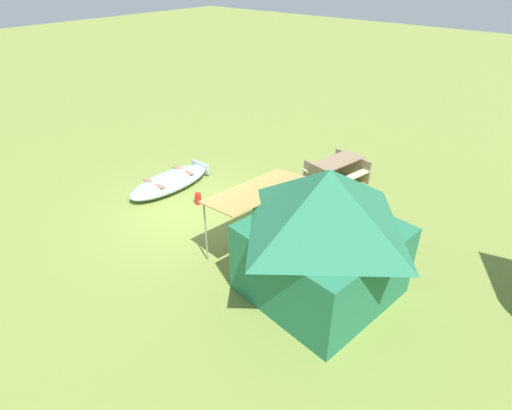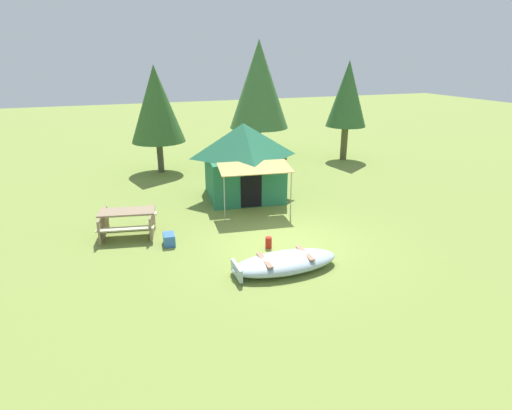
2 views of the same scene
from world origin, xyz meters
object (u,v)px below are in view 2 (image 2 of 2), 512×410
pine_tree_back_left (156,104)px  pine_tree_far_center (347,95)px  picnic_table (128,220)px  cooler_box (169,239)px  beached_rowboat (285,262)px  fuel_can (269,243)px  canvas_cabin_tent (244,160)px  pine_tree_back_right (259,85)px

pine_tree_back_left → pine_tree_far_center: 9.44m
picnic_table → cooler_box: bearing=-47.8°
beached_rowboat → cooler_box: (-2.53, 2.56, -0.05)m
fuel_can → pine_tree_back_left: bearing=100.1°
beached_rowboat → canvas_cabin_tent: bearing=81.2°
canvas_cabin_tent → fuel_can: bearing=-100.0°
pine_tree_far_center → canvas_cabin_tent: bearing=-149.5°
cooler_box → pine_tree_far_center: pine_tree_far_center is taller
canvas_cabin_tent → pine_tree_back_right: 7.74m
pine_tree_back_right → pine_tree_far_center: 4.62m
beached_rowboat → picnic_table: 5.17m
canvas_cabin_tent → fuel_can: (-0.81, -4.61, -1.32)m
beached_rowboat → picnic_table: bearing=133.9°
canvas_cabin_tent → pine_tree_back_left: (-2.50, 4.82, 1.65)m
beached_rowboat → pine_tree_back_right: pine_tree_back_right is taller
picnic_table → cooler_box: 1.59m
cooler_box → pine_tree_back_right: size_ratio=0.08×
canvas_cabin_tent → pine_tree_far_center: bearing=30.5°
beached_rowboat → canvas_cabin_tent: canvas_cabin_tent is taller
canvas_cabin_tent → pine_tree_far_center: (6.91, 4.07, 1.85)m
cooler_box → pine_tree_back_left: 8.80m
canvas_cabin_tent → picnic_table: bearing=-153.3°
fuel_can → pine_tree_back_left: pine_tree_back_left is taller
pine_tree_back_right → pine_tree_back_left: bearing=-161.4°
beached_rowboat → fuel_can: (0.11, 1.37, -0.06)m
pine_tree_back_left → pine_tree_back_right: pine_tree_back_right is taller
fuel_can → pine_tree_back_left: 10.03m
canvas_cabin_tent → picnic_table: 5.13m
picnic_table → beached_rowboat: bearing=-46.1°
picnic_table → pine_tree_far_center: 13.35m
beached_rowboat → pine_tree_back_left: (-1.58, 10.80, 2.91)m
canvas_cabin_tent → cooler_box: (-3.45, -3.42, -1.31)m
beached_rowboat → picnic_table: (-3.58, 3.72, 0.26)m
canvas_cabin_tent → picnic_table: canvas_cabin_tent is taller
canvas_cabin_tent → pine_tree_back_right: size_ratio=0.71×
beached_rowboat → fuel_can: bearing=85.6°
beached_rowboat → pine_tree_far_center: size_ratio=0.57×
canvas_cabin_tent → pine_tree_far_center: pine_tree_far_center is taller
beached_rowboat → pine_tree_back_right: size_ratio=0.47×
canvas_cabin_tent → pine_tree_far_center: size_ratio=0.85×
cooler_box → pine_tree_back_right: pine_tree_back_right is taller
pine_tree_back_right → fuel_can: bearing=-109.2°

